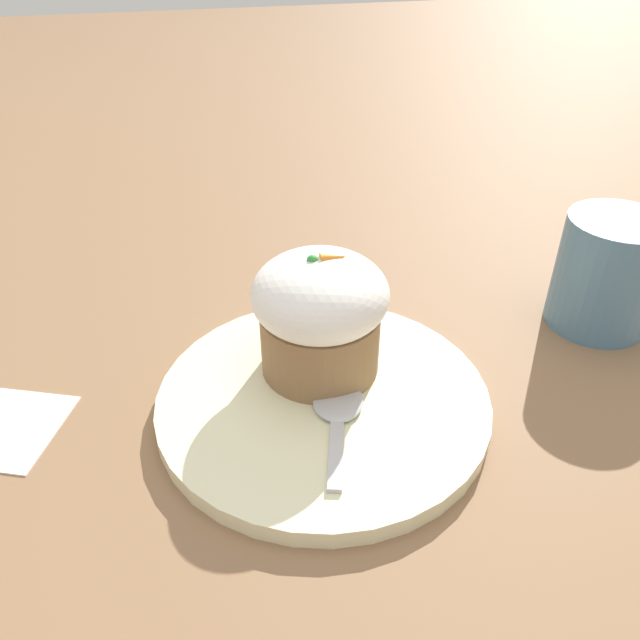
{
  "coord_description": "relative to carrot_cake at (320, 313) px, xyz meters",
  "views": [
    {
      "loc": [
        -0.09,
        -0.36,
        0.34
      ],
      "look_at": [
        0.01,
        0.03,
        0.06
      ],
      "focal_mm": 35.0,
      "sensor_mm": 36.0,
      "label": 1
    }
  ],
  "objects": [
    {
      "name": "ground_plane",
      "position": [
        -0.01,
        -0.03,
        -0.07
      ],
      "size": [
        4.0,
        4.0,
        0.0
      ],
      "primitive_type": "plane",
      "color": "#846042"
    },
    {
      "name": "spoon",
      "position": [
        -0.0,
        -0.06,
        -0.05
      ],
      "size": [
        0.05,
        0.11,
        0.01
      ],
      "color": "#B7B7BC",
      "rests_on": "dessert_plate"
    },
    {
      "name": "dessert_plate",
      "position": [
        -0.01,
        -0.03,
        -0.06
      ],
      "size": [
        0.26,
        0.26,
        0.01
      ],
      "color": "beige",
      "rests_on": "ground_plane"
    },
    {
      "name": "coffee_cup",
      "position": [
        0.27,
        0.02,
        -0.01
      ],
      "size": [
        0.13,
        0.09,
        0.11
      ],
      "color": "teal",
      "rests_on": "ground_plane"
    },
    {
      "name": "carrot_cake",
      "position": [
        0.0,
        0.0,
        0.0
      ],
      "size": [
        0.11,
        0.11,
        0.11
      ],
      "color": "olive",
      "rests_on": "dessert_plate"
    }
  ]
}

